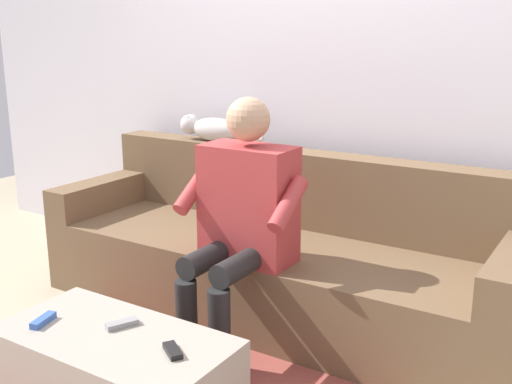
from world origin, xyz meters
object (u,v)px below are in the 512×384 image
(couch, at_px, (278,258))
(remote_black, at_px, (173,351))
(remote_gray, at_px, (122,324))
(coffee_table, at_px, (116,380))
(cat_on_backrest, at_px, (211,129))
(remote_blue, at_px, (43,320))
(person_solo_seated, at_px, (242,212))

(couch, height_order, remote_black, couch)
(remote_black, xyz_separation_m, remote_gray, (0.29, -0.05, 0.00))
(couch, relative_size, remote_gray, 20.68)
(coffee_table, xyz_separation_m, cat_on_backrest, (0.63, -1.50, 0.72))
(remote_blue, relative_size, remote_gray, 0.97)
(couch, xyz_separation_m, remote_gray, (0.02, 1.16, 0.10))
(person_solo_seated, xyz_separation_m, remote_black, (-0.23, 0.80, -0.27))
(coffee_table, distance_m, remote_black, 0.34)
(person_solo_seated, relative_size, remote_black, 10.70)
(couch, relative_size, remote_blue, 21.26)
(coffee_table, xyz_separation_m, remote_black, (-0.27, -0.01, 0.20))
(person_solo_seated, bearing_deg, remote_gray, 85.49)
(remote_gray, bearing_deg, couch, 25.13)
(couch, distance_m, person_solo_seated, 0.56)
(cat_on_backrest, distance_m, remote_gray, 1.64)
(remote_blue, bearing_deg, remote_gray, 102.47)
(cat_on_backrest, relative_size, remote_blue, 4.82)
(person_solo_seated, relative_size, remote_gray, 9.54)
(cat_on_backrest, distance_m, remote_blue, 1.69)
(coffee_table, xyz_separation_m, person_solo_seated, (-0.04, -0.81, 0.47))
(remote_black, bearing_deg, remote_gray, 23.32)
(coffee_table, relative_size, remote_gray, 7.30)
(coffee_table, distance_m, cat_on_backrest, 1.78)
(coffee_table, bearing_deg, remote_gray, -75.07)
(coffee_table, height_order, remote_black, remote_black)
(coffee_table, bearing_deg, remote_black, -177.37)
(remote_gray, bearing_deg, remote_black, -74.36)
(coffee_table, height_order, person_solo_seated, person_solo_seated)
(couch, distance_m, remote_black, 1.25)
(couch, xyz_separation_m, person_solo_seated, (-0.04, 0.42, 0.37))
(person_solo_seated, distance_m, remote_black, 0.87)
(couch, height_order, remote_gray, couch)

